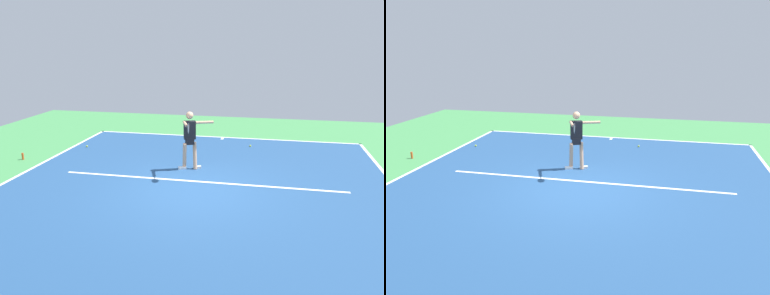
% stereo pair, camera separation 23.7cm
% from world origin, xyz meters
% --- Properties ---
extents(ground_plane, '(20.16, 20.16, 0.00)m').
position_xyz_m(ground_plane, '(0.00, 0.00, 0.00)').
color(ground_plane, '#428E4C').
extents(court_surface, '(10.39, 11.59, 0.00)m').
position_xyz_m(court_surface, '(0.00, 0.00, 0.00)').
color(court_surface, navy).
rests_on(court_surface, ground_plane).
extents(court_line_baseline_near, '(10.39, 0.10, 0.01)m').
position_xyz_m(court_line_baseline_near, '(0.00, -5.75, 0.00)').
color(court_line_baseline_near, white).
rests_on(court_line_baseline_near, ground_plane).
extents(court_line_sideline_right, '(0.10, 11.59, 0.01)m').
position_xyz_m(court_line_sideline_right, '(5.15, 0.00, 0.00)').
color(court_line_sideline_right, white).
rests_on(court_line_sideline_right, ground_plane).
extents(court_line_service, '(7.79, 0.10, 0.01)m').
position_xyz_m(court_line_service, '(0.00, -0.63, 0.00)').
color(court_line_service, white).
rests_on(court_line_service, ground_plane).
extents(court_line_centre_mark, '(0.10, 0.30, 0.01)m').
position_xyz_m(court_line_centre_mark, '(0.00, -5.55, 0.00)').
color(court_line_centre_mark, white).
rests_on(court_line_centre_mark, ground_plane).
extents(tennis_player, '(1.01, 1.32, 1.75)m').
position_xyz_m(tennis_player, '(0.47, -1.63, 1.00)').
color(tennis_player, tan).
rests_on(tennis_player, ground_plane).
extents(tennis_ball_near_player, '(0.07, 0.07, 0.07)m').
position_xyz_m(tennis_ball_near_player, '(4.63, -3.28, 0.03)').
color(tennis_ball_near_player, '#CCE033').
rests_on(tennis_ball_near_player, ground_plane).
extents(tennis_ball_near_service_line, '(0.07, 0.07, 0.07)m').
position_xyz_m(tennis_ball_near_service_line, '(-1.15, -4.54, 0.03)').
color(tennis_ball_near_service_line, '#CCE033').
rests_on(tennis_ball_near_service_line, ground_plane).
extents(water_bottle, '(0.07, 0.07, 0.22)m').
position_xyz_m(water_bottle, '(5.96, -1.46, 0.11)').
color(water_bottle, '#D84C1E').
rests_on(water_bottle, ground_plane).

